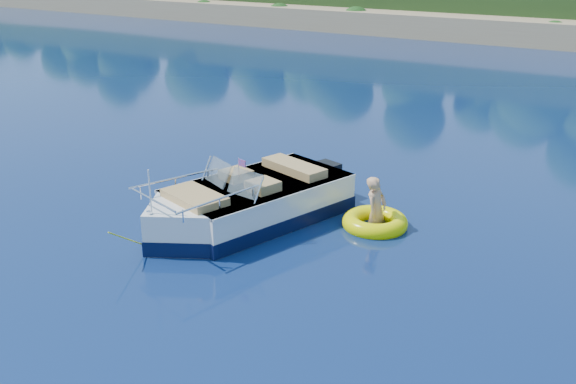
# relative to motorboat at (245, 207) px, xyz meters

# --- Properties ---
(ground) EXTENTS (160.00, 160.00, 0.00)m
(ground) POSITION_rel_motorboat_xyz_m (0.51, -3.96, -0.38)
(ground) COLOR #091941
(ground) RESTS_ON ground
(motorboat) EXTENTS (3.09, 5.82, 1.98)m
(motorboat) POSITION_rel_motorboat_xyz_m (0.00, 0.00, 0.00)
(motorboat) COLOR white
(motorboat) RESTS_ON ground
(tow_tube) EXTENTS (1.49, 1.49, 0.38)m
(tow_tube) POSITION_rel_motorboat_xyz_m (2.47, 1.39, -0.29)
(tow_tube) COLOR #FFFD00
(tow_tube) RESTS_ON ground
(boy) EXTENTS (0.42, 0.89, 1.73)m
(boy) POSITION_rel_motorboat_xyz_m (2.46, 1.46, -0.38)
(boy) COLOR tan
(boy) RESTS_ON ground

